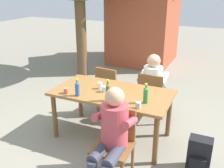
% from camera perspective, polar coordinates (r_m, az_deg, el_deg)
% --- Properties ---
extents(ground_plane, '(24.00, 24.00, 0.00)m').
position_cam_1_polar(ground_plane, '(4.13, 0.00, -11.45)').
color(ground_plane, gray).
extents(dining_table, '(1.74, 0.91, 0.76)m').
position_cam_1_polar(dining_table, '(3.81, 0.00, -2.93)').
color(dining_table, olive).
rests_on(dining_table, ground_plane).
extents(chair_near_right, '(0.45, 0.45, 0.87)m').
position_cam_1_polar(chair_near_right, '(3.15, 0.76, -12.32)').
color(chair_near_right, brown).
rests_on(chair_near_right, ground_plane).
extents(chair_far_right, '(0.45, 0.45, 0.87)m').
position_cam_1_polar(chair_far_right, '(4.41, 8.76, -2.25)').
color(chair_far_right, brown).
rests_on(chair_far_right, ground_plane).
extents(chair_far_left, '(0.49, 0.49, 0.87)m').
position_cam_1_polar(chair_far_left, '(4.66, -0.63, -0.65)').
color(chair_far_left, brown).
rests_on(chair_far_left, ground_plane).
extents(person_in_white_shirt, '(0.47, 0.61, 1.18)m').
position_cam_1_polar(person_in_white_shirt, '(2.97, -0.05, -10.72)').
color(person_in_white_shirt, '#B7424C').
rests_on(person_in_white_shirt, ground_plane).
extents(person_in_plaid_shirt, '(0.47, 0.61, 1.18)m').
position_cam_1_polar(person_in_plaid_shirt, '(4.44, 9.26, 0.24)').
color(person_in_plaid_shirt, white).
rests_on(person_in_plaid_shirt, ground_plane).
extents(bottle_blue, '(0.06, 0.06, 0.25)m').
position_cam_1_polar(bottle_blue, '(3.63, -7.73, -1.00)').
color(bottle_blue, '#2D56A3').
rests_on(bottle_blue, dining_table).
extents(bottle_olive, '(0.06, 0.06, 0.31)m').
position_cam_1_polar(bottle_olive, '(3.42, -0.91, -1.76)').
color(bottle_olive, '#566623').
rests_on(bottle_olive, dining_table).
extents(bottle_green, '(0.06, 0.06, 0.28)m').
position_cam_1_polar(bottle_green, '(3.40, 7.51, -2.37)').
color(bottle_green, '#287A38').
rests_on(bottle_green, dining_table).
extents(cup_white, '(0.07, 0.07, 0.10)m').
position_cam_1_polar(cup_white, '(3.86, -2.66, -0.35)').
color(cup_white, white).
rests_on(cup_white, dining_table).
extents(cup_steel, '(0.07, 0.07, 0.08)m').
position_cam_1_polar(cup_steel, '(3.28, 5.87, -4.72)').
color(cup_steel, '#B2B7BC').
rests_on(cup_steel, dining_table).
extents(cup_terracotta, '(0.07, 0.07, 0.08)m').
position_cam_1_polar(cup_terracotta, '(3.75, -10.15, -1.49)').
color(cup_terracotta, '#BC6B47').
rests_on(cup_terracotta, dining_table).
extents(cup_glass, '(0.08, 0.08, 0.09)m').
position_cam_1_polar(cup_glass, '(3.75, -1.68, -1.13)').
color(cup_glass, silver).
rests_on(cup_glass, dining_table).
extents(backpack_by_near_side, '(0.29, 0.24, 0.46)m').
position_cam_1_polar(backpack_by_near_side, '(3.52, 18.83, -14.83)').
color(backpack_by_near_side, black).
rests_on(backpack_by_near_side, ground_plane).
extents(brick_kiosk, '(1.99, 2.15, 2.92)m').
position_cam_1_polar(brick_kiosk, '(7.81, 7.27, 16.00)').
color(brick_kiosk, '#9E472D').
rests_on(brick_kiosk, ground_plane).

